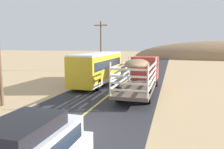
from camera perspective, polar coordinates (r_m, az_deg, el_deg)
ground_plane at (r=10.81m, az=-13.57°, el=-14.93°), size 240.00×240.00×0.00m
road_surface at (r=10.81m, az=-13.57°, el=-14.88°), size 8.00×120.00×0.02m
road_centre_line at (r=10.80m, az=-13.57°, el=-14.82°), size 0.16×117.60×0.00m
livestock_truck at (r=19.94m, az=7.86°, el=1.00°), size 2.53×9.70×3.02m
bus at (r=22.97m, az=-3.64°, el=1.85°), size 2.54×10.00×3.21m
car_far at (r=40.11m, az=10.29°, el=3.36°), size 1.90×4.62×1.93m
power_pole_mid at (r=35.27m, az=-2.90°, el=7.85°), size 2.20×0.24×7.71m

